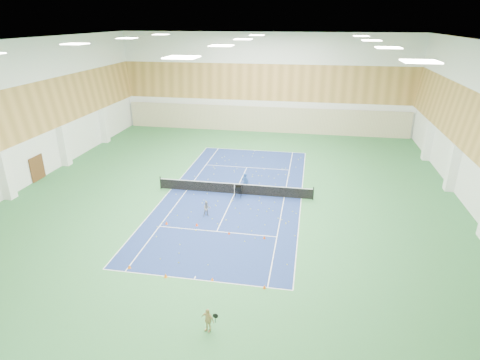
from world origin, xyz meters
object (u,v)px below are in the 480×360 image
at_px(ball_cart, 238,192).
at_px(child_court, 207,209).
at_px(tennis_net, 234,188).
at_px(child_apron, 208,320).
at_px(coach, 245,182).

bearing_deg(ball_cart, child_court, -120.46).
relative_size(tennis_net, ball_cart, 13.62).
xyz_separation_m(tennis_net, child_apron, (1.74, -15.53, 0.06)).
height_order(tennis_net, ball_cart, tennis_net).
distance_m(tennis_net, child_court, 4.39).
relative_size(coach, ball_cart, 1.74).
xyz_separation_m(coach, child_court, (-2.02, -4.90, -0.25)).
bearing_deg(ball_cart, coach, 69.52).
relative_size(child_court, child_apron, 0.94).
distance_m(child_court, ball_cart, 3.98).
xyz_separation_m(tennis_net, ball_cart, (0.43, -0.60, -0.08)).
relative_size(child_court, ball_cart, 1.22).
bearing_deg(child_apron, tennis_net, 118.28).
height_order(tennis_net, child_apron, child_apron).
xyz_separation_m(coach, child_apron, (0.97, -16.21, -0.21)).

